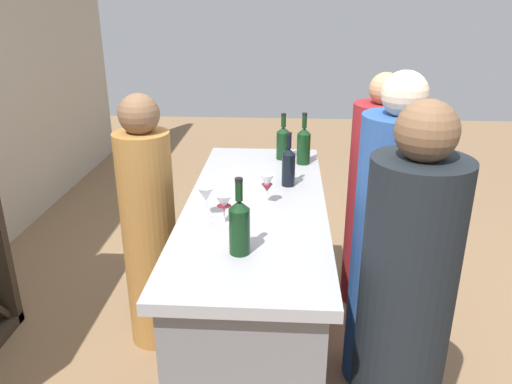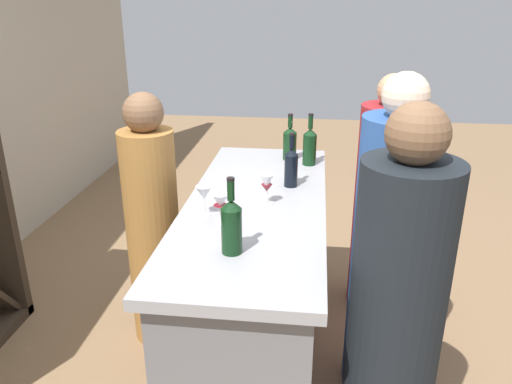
% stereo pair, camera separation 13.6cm
% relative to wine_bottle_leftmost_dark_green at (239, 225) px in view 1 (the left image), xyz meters
% --- Properties ---
extents(ground_plane, '(12.00, 12.00, 0.00)m').
position_rel_wine_bottle_leftmost_dark_green_xyz_m(ground_plane, '(0.54, -0.03, -1.10)').
color(ground_plane, '#846647').
extents(bar_counter, '(1.82, 0.69, 0.98)m').
position_rel_wine_bottle_leftmost_dark_green_xyz_m(bar_counter, '(0.54, -0.03, -0.61)').
color(bar_counter, slate).
rests_on(bar_counter, ground).
extents(wine_bottle_leftmost_dark_green, '(0.08, 0.08, 0.32)m').
position_rel_wine_bottle_leftmost_dark_green_xyz_m(wine_bottle_leftmost_dark_green, '(0.00, 0.00, 0.00)').
color(wine_bottle_leftmost_dark_green, black).
rests_on(wine_bottle_leftmost_dark_green, bar_counter).
extents(wine_bottle_second_left_near_black, '(0.07, 0.07, 0.29)m').
position_rel_wine_bottle_leftmost_dark_green_xyz_m(wine_bottle_second_left_near_black, '(0.77, -0.19, -0.01)').
color(wine_bottle_second_left_near_black, black).
rests_on(wine_bottle_second_left_near_black, bar_counter).
extents(wine_bottle_center_dark_green, '(0.08, 0.08, 0.31)m').
position_rel_wine_bottle_leftmost_dark_green_xyz_m(wine_bottle_center_dark_green, '(1.15, -0.28, -0.00)').
color(wine_bottle_center_dark_green, black).
rests_on(wine_bottle_center_dark_green, bar_counter).
extents(wine_bottle_second_right_dark_green, '(0.08, 0.08, 0.29)m').
position_rel_wine_bottle_leftmost_dark_green_xyz_m(wine_bottle_second_right_dark_green, '(1.24, -0.16, -0.01)').
color(wine_bottle_second_right_dark_green, black).
rests_on(wine_bottle_second_right_dark_green, bar_counter).
extents(wine_glass_near_left, '(0.07, 0.07, 0.15)m').
position_rel_wine_bottle_leftmost_dark_green_xyz_m(wine_glass_near_left, '(0.51, -0.09, -0.02)').
color(wine_glass_near_left, white).
rests_on(wine_glass_near_left, bar_counter).
extents(wine_glass_near_center, '(0.08, 0.08, 0.14)m').
position_rel_wine_bottle_leftmost_dark_green_xyz_m(wine_glass_near_center, '(0.26, 0.09, -0.02)').
color(wine_glass_near_center, white).
rests_on(wine_glass_near_center, bar_counter).
extents(wine_glass_near_right, '(0.08, 0.08, 0.14)m').
position_rel_wine_bottle_leftmost_dark_green_xyz_m(wine_glass_near_right, '(0.34, 0.19, -0.02)').
color(wine_glass_near_right, white).
rests_on(wine_glass_near_right, bar_counter).
extents(person_left_guest, '(0.44, 0.44, 1.64)m').
position_rel_wine_bottle_leftmost_dark_green_xyz_m(person_left_guest, '(0.48, -0.69, -0.35)').
color(person_left_guest, '#284C8C').
rests_on(person_left_guest, ground).
extents(person_center_guest, '(0.43, 0.43, 1.52)m').
position_rel_wine_bottle_leftmost_dark_green_xyz_m(person_center_guest, '(1.24, -0.75, -0.40)').
color(person_center_guest, maroon).
rests_on(person_center_guest, ground).
extents(person_right_guest, '(0.45, 0.45, 1.63)m').
position_rel_wine_bottle_leftmost_dark_green_xyz_m(person_right_guest, '(-0.11, -0.64, -0.35)').
color(person_right_guest, black).
rests_on(person_right_guest, ground).
extents(person_server_behind, '(0.31, 0.31, 1.48)m').
position_rel_wine_bottle_leftmost_dark_green_xyz_m(person_server_behind, '(0.73, 0.58, -0.41)').
color(person_server_behind, '#9E6B33').
rests_on(person_server_behind, ground).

